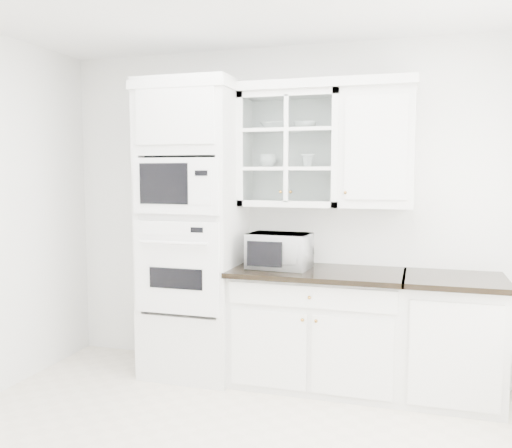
% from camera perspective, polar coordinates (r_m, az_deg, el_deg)
% --- Properties ---
extents(room_shell, '(4.00, 3.50, 2.70)m').
position_cam_1_polar(room_shell, '(3.25, -1.50, 7.38)').
color(room_shell, white).
rests_on(room_shell, ground).
extents(oven_column, '(0.76, 0.68, 2.40)m').
position_cam_1_polar(oven_column, '(4.47, -6.62, -0.62)').
color(oven_column, white).
rests_on(oven_column, ground).
extents(base_cabinet_run, '(1.32, 0.67, 0.92)m').
position_cam_1_polar(base_cabinet_run, '(4.34, 6.45, -10.72)').
color(base_cabinet_run, white).
rests_on(base_cabinet_run, ground).
extents(extra_base_cabinet, '(0.72, 0.67, 0.92)m').
position_cam_1_polar(extra_base_cabinet, '(4.29, 19.97, -11.24)').
color(extra_base_cabinet, white).
rests_on(extra_base_cabinet, ground).
extents(upper_cabinet_glass, '(0.80, 0.33, 0.90)m').
position_cam_1_polar(upper_cabinet_glass, '(4.36, 3.71, 7.81)').
color(upper_cabinet_glass, white).
rests_on(upper_cabinet_glass, room_shell).
extents(upper_cabinet_solid, '(0.55, 0.33, 0.90)m').
position_cam_1_polar(upper_cabinet_solid, '(4.26, 12.68, 7.75)').
color(upper_cabinet_solid, white).
rests_on(upper_cabinet_solid, room_shell).
extents(crown_molding, '(2.14, 0.38, 0.07)m').
position_cam_1_polar(crown_molding, '(4.41, 2.31, 14.13)').
color(crown_molding, white).
rests_on(crown_molding, room_shell).
extents(countertop_microwave, '(0.50, 0.43, 0.27)m').
position_cam_1_polar(countertop_microwave, '(4.27, 2.53, -2.80)').
color(countertop_microwave, white).
rests_on(countertop_microwave, base_cabinet_run).
extents(bowl_a, '(0.25, 0.25, 0.06)m').
position_cam_1_polar(bowl_a, '(4.39, 1.97, 10.27)').
color(bowl_a, white).
rests_on(bowl_a, upper_cabinet_glass).
extents(bowl_b, '(0.20, 0.20, 0.06)m').
position_cam_1_polar(bowl_b, '(4.34, 5.16, 10.31)').
color(bowl_b, white).
rests_on(bowl_b, upper_cabinet_glass).
extents(cup_a, '(0.17, 0.17, 0.11)m').
position_cam_1_polar(cup_a, '(4.39, 1.28, 6.66)').
color(cup_a, white).
rests_on(cup_a, upper_cabinet_glass).
extents(cup_b, '(0.12, 0.12, 0.10)m').
position_cam_1_polar(cup_b, '(4.31, 5.48, 6.62)').
color(cup_b, white).
rests_on(cup_b, upper_cabinet_glass).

